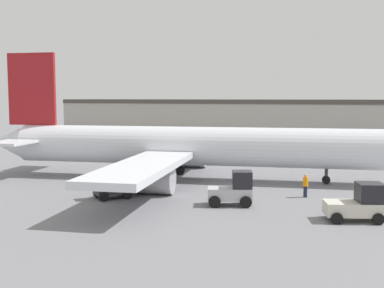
# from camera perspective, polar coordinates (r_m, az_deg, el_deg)

# --- Properties ---
(ground_plane) EXTENTS (400.00, 400.00, 0.00)m
(ground_plane) POSITION_cam_1_polar(r_m,az_deg,el_deg) (43.67, -0.00, -4.20)
(ground_plane) COLOR slate
(terminal_building) EXTENTS (84.09, 11.11, 7.07)m
(terminal_building) POSITION_cam_1_polar(r_m,az_deg,el_deg) (80.30, 12.18, 2.66)
(terminal_building) COLOR #ADA89E
(terminal_building) RESTS_ON ground_plane
(airplane) EXTENTS (39.08, 35.14, 11.60)m
(airplane) POSITION_cam_1_polar(r_m,az_deg,el_deg) (43.49, -1.39, -0.29)
(airplane) COLOR silver
(airplane) RESTS_ON ground_plane
(ground_crew_worker) EXTENTS (0.38, 0.38, 1.75)m
(ground_crew_worker) POSITION_cam_1_polar(r_m,az_deg,el_deg) (36.73, 13.30, -4.73)
(ground_crew_worker) COLOR #1E2338
(ground_crew_worker) RESTS_ON ground_plane
(baggage_tug) EXTENTS (3.35, 2.70, 2.38)m
(baggage_tug) POSITION_cam_1_polar(r_m,az_deg,el_deg) (33.17, 4.96, -5.43)
(baggage_tug) COLOR #B2B2B7
(baggage_tug) RESTS_ON ground_plane
(belt_loader_truck) EXTENTS (2.91, 3.01, 1.94)m
(belt_loader_truck) POSITION_cam_1_polar(r_m,az_deg,el_deg) (35.95, -9.13, -4.89)
(belt_loader_truck) COLOR #2D2D33
(belt_loader_truck) RESTS_ON ground_plane
(pushback_tug) EXTENTS (3.77, 2.92, 2.30)m
(pushback_tug) POSITION_cam_1_polar(r_m,az_deg,el_deg) (30.68, 19.19, -6.68)
(pushback_tug) COLOR beige
(pushback_tug) RESTS_ON ground_plane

